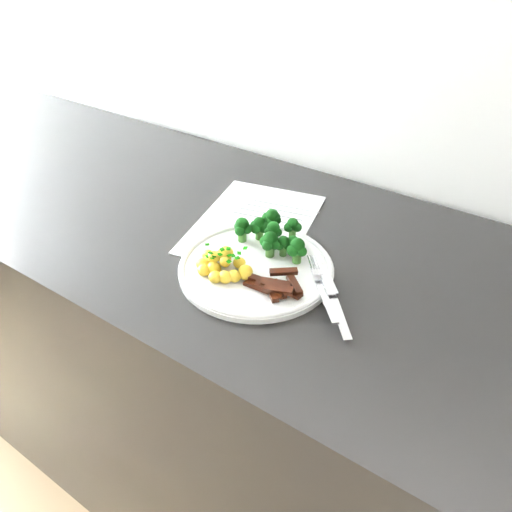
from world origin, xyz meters
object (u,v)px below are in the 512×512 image
(potatoes, at_px, (222,265))
(fork, at_px, (323,290))
(recipe_paper, at_px, (254,223))
(plate, at_px, (256,267))
(knife, at_px, (335,304))
(broccoli, at_px, (273,234))
(counter, at_px, (317,435))
(beef_strips, at_px, (276,286))

(potatoes, distance_m, fork, 0.17)
(recipe_paper, relative_size, fork, 2.50)
(fork, bearing_deg, plate, 178.75)
(fork, relative_size, knife, 0.84)
(broccoli, height_order, knife, broccoli)
(counter, height_order, knife, knife)
(recipe_paper, relative_size, broccoli, 2.25)
(beef_strips, bearing_deg, counter, 63.42)
(broccoli, distance_m, potatoes, 0.11)
(broccoli, relative_size, beef_strips, 1.56)
(potatoes, height_order, fork, potatoes)
(plate, bearing_deg, counter, 32.85)
(beef_strips, relative_size, fork, 0.71)
(counter, height_order, beef_strips, beef_strips)
(plate, bearing_deg, recipe_paper, 125.44)
(plate, xyz_separation_m, beef_strips, (0.06, -0.03, 0.01))
(recipe_paper, distance_m, fork, 0.25)
(knife, bearing_deg, recipe_paper, 150.98)
(counter, relative_size, plate, 9.51)
(recipe_paper, bearing_deg, fork, -30.15)
(recipe_paper, bearing_deg, plate, -54.56)
(beef_strips, height_order, fork, beef_strips)
(broccoli, bearing_deg, potatoes, -106.66)
(recipe_paper, relative_size, knife, 2.10)
(counter, distance_m, plate, 0.49)
(potatoes, relative_size, fork, 0.78)
(potatoes, bearing_deg, recipe_paper, 106.51)
(plate, relative_size, broccoli, 1.75)
(beef_strips, bearing_deg, potatoes, -174.43)
(beef_strips, relative_size, knife, 0.60)
(potatoes, bearing_deg, beef_strips, 5.57)
(recipe_paper, relative_size, potatoes, 3.20)
(counter, relative_size, beef_strips, 25.92)
(plate, relative_size, beef_strips, 2.72)
(recipe_paper, distance_m, knife, 0.27)
(recipe_paper, bearing_deg, beef_strips, -46.62)
(counter, xyz_separation_m, knife, (0.04, -0.09, 0.47))
(beef_strips, bearing_deg, fork, 25.64)
(beef_strips, bearing_deg, knife, 13.99)
(broccoli, bearing_deg, knife, -24.83)
(plate, distance_m, potatoes, 0.06)
(recipe_paper, height_order, broccoli, broccoli)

